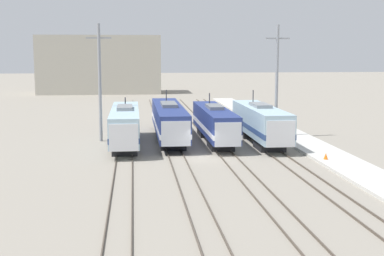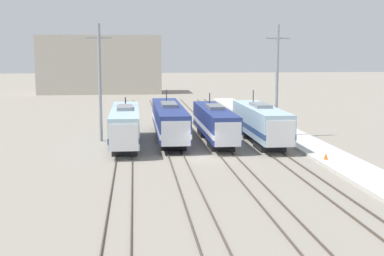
{
  "view_description": "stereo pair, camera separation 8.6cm",
  "coord_description": "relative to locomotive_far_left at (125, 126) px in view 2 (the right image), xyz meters",
  "views": [
    {
      "loc": [
        -6.26,
        -48.03,
        9.74
      ],
      "look_at": [
        -0.8,
        1.94,
        2.54
      ],
      "focal_mm": 50.0,
      "sensor_mm": 36.0,
      "label": 1
    },
    {
      "loc": [
        -6.18,
        -48.04,
        9.74
      ],
      "look_at": [
        -0.8,
        1.94,
        2.54
      ],
      "focal_mm": 50.0,
      "sensor_mm": 36.0,
      "label": 2
    }
  ],
  "objects": [
    {
      "name": "locomotive_center_left",
      "position": [
        4.8,
        3.63,
        -0.04
      ],
      "size": [
        3.05,
        20.08,
        5.24
      ],
      "color": "black",
      "rests_on": "ground_plane"
    },
    {
      "name": "locomotive_far_left",
      "position": [
        0.0,
        0.0,
        0.0
      ],
      "size": [
        2.87,
        16.83,
        4.75
      ],
      "color": "#232326",
      "rests_on": "ground_plane"
    },
    {
      "name": "locomotive_far_right",
      "position": [
        14.41,
        0.33,
        0.02
      ],
      "size": [
        3.02,
        16.41,
        5.43
      ],
      "color": "#232326",
      "rests_on": "ground_plane"
    },
    {
      "name": "platform",
      "position": [
        19.01,
        -6.95,
        -2.02
      ],
      "size": [
        4.0,
        120.0,
        0.26
      ],
      "color": "beige",
      "rests_on": "ground_plane"
    },
    {
      "name": "catenary_tower_left",
      "position": [
        -2.69,
        3.63,
        4.42
      ],
      "size": [
        2.69,
        0.34,
        12.72
      ],
      "color": "gray",
      "rests_on": "ground_plane"
    },
    {
      "name": "rail_pair_center_right",
      "position": [
        9.61,
        -6.95,
        -2.08
      ],
      "size": [
        1.51,
        120.0,
        0.15
      ],
      "color": "#4C4238",
      "rests_on": "ground_plane"
    },
    {
      "name": "locomotive_center_right",
      "position": [
        9.61,
        1.37,
        -0.09
      ],
      "size": [
        2.77,
        17.21,
        5.03
      ],
      "color": "black",
      "rests_on": "ground_plane"
    },
    {
      "name": "catenary_tower_right",
      "position": [
        16.92,
        3.63,
        4.42
      ],
      "size": [
        2.69,
        0.34,
        12.72
      ],
      "color": "gray",
      "rests_on": "ground_plane"
    },
    {
      "name": "depot_building",
      "position": [
        -6.89,
        73.56,
        4.57
      ],
      "size": [
        28.22,
        12.08,
        13.46
      ],
      "color": "#B2AD9E",
      "rests_on": "ground_plane"
    },
    {
      "name": "ground_plane",
      "position": [
        7.21,
        -6.95,
        -2.16
      ],
      "size": [
        400.0,
        400.0,
        0.0
      ],
      "primitive_type": "plane",
      "color": "gray"
    },
    {
      "name": "rail_pair_far_right",
      "position": [
        14.41,
        -6.95,
        -2.08
      ],
      "size": [
        1.51,
        120.0,
        0.15
      ],
      "color": "#4C4238",
      "rests_on": "ground_plane"
    },
    {
      "name": "rail_pair_far_left",
      "position": [
        0.0,
        -6.95,
        -2.08
      ],
      "size": [
        1.51,
        120.0,
        0.15
      ],
      "color": "#4C4238",
      "rests_on": "ground_plane"
    },
    {
      "name": "traffic_cone",
      "position": [
        17.81,
        -10.02,
        -1.61
      ],
      "size": [
        0.4,
        0.4,
        0.56
      ],
      "color": "orange",
      "rests_on": "platform"
    },
    {
      "name": "rail_pair_center_left",
      "position": [
        4.8,
        -6.95,
        -2.08
      ],
      "size": [
        1.51,
        120.0,
        0.15
      ],
      "color": "#4C4238",
      "rests_on": "ground_plane"
    }
  ]
}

